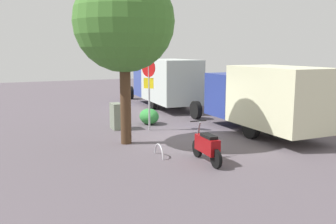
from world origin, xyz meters
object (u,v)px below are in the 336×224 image
Objects in this scene: box_truck_near at (262,96)px; bike_rack_hoop at (159,156)px; stop_sign at (149,83)px; utility_cabinet at (116,116)px; street_tree at (124,22)px; motorcycle at (207,146)px; box_truck_far at (165,81)px.

box_truck_near reaches higher than bike_rack_hoop.
stop_sign reaches higher than utility_cabinet.
street_tree is 5.46× the size of utility_cabinet.
motorcycle is at bearing -156.22° from street_tree.
motorcycle is at bearing -170.33° from utility_cabinet.
motorcycle is at bearing -138.88° from bike_rack_hoop.
stop_sign is 4.48m from bike_rack_hoop.
street_tree is (-1.73, 1.62, 2.32)m from stop_sign.
stop_sign is at bearing 59.32° from box_truck_near.
box_truck_far is 4.44× the size of motorcycle.
bike_rack_hoop is (-3.80, 1.23, -2.02)m from stop_sign.
stop_sign is (5.01, -0.18, 1.50)m from motorcycle.
utility_cabinet is (0.85, 1.18, -1.46)m from stop_sign.
street_tree is (3.28, 1.45, 3.83)m from motorcycle.
box_truck_far is 9.40m from street_tree.
utility_cabinet is at bearing 54.11° from stop_sign.
motorcycle is 1.61× the size of utility_cabinet.
street_tree reaches higher than stop_sign.
utility_cabinet is at bearing 140.91° from box_truck_far.
street_tree is at bearing 27.94° from motorcycle.
box_truck_far reaches higher than bike_rack_hoop.
motorcycle is 5.94m from utility_cabinet.
box_truck_near is 8.24m from box_truck_far.
box_truck_near is 8.72× the size of bike_rack_hoop.
stop_sign reaches higher than box_truck_near.
box_truck_near reaches higher than utility_cabinet.
box_truck_near is 6.21m from utility_cabinet.
utility_cabinet is at bearing 58.44° from box_truck_near.
box_truck_far is 11.37m from motorcycle.
stop_sign reaches higher than box_truck_far.
bike_rack_hoop is (-1.31, 5.20, -1.56)m from box_truck_near.
stop_sign is at bearing 2.13° from motorcycle.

